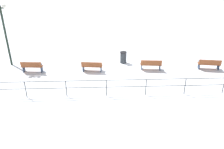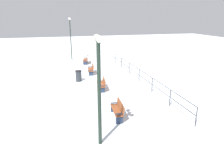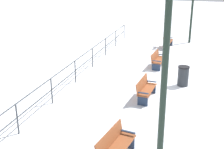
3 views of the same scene
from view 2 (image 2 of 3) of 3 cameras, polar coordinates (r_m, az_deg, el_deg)
ground_plane at (r=17.36m, az=-5.23°, el=-1.80°), size 80.00×80.00×0.00m
bench_nearest at (r=23.74m, az=-7.57°, el=4.31°), size 0.83×1.73×0.88m
bench_second at (r=19.38m, az=-6.05°, el=1.57°), size 0.67×1.64×0.88m
bench_third at (r=15.14m, az=-3.02°, el=-2.79°), size 0.74×1.62×0.85m
bench_fourth at (r=11.08m, az=1.76°, el=-10.14°), size 0.60×1.60×0.91m
lamppost_near at (r=25.70m, az=-12.09°, el=12.49°), size 0.29×0.93×5.31m
lamppost_middle at (r=7.91m, az=-3.83°, el=-1.00°), size 0.28×0.89×4.80m
waterfront_railing at (r=18.11m, az=6.41°, el=1.46°), size 0.05×17.57×1.11m
trash_bin at (r=17.29m, az=-9.71°, el=-0.39°), size 0.53×0.53×0.95m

